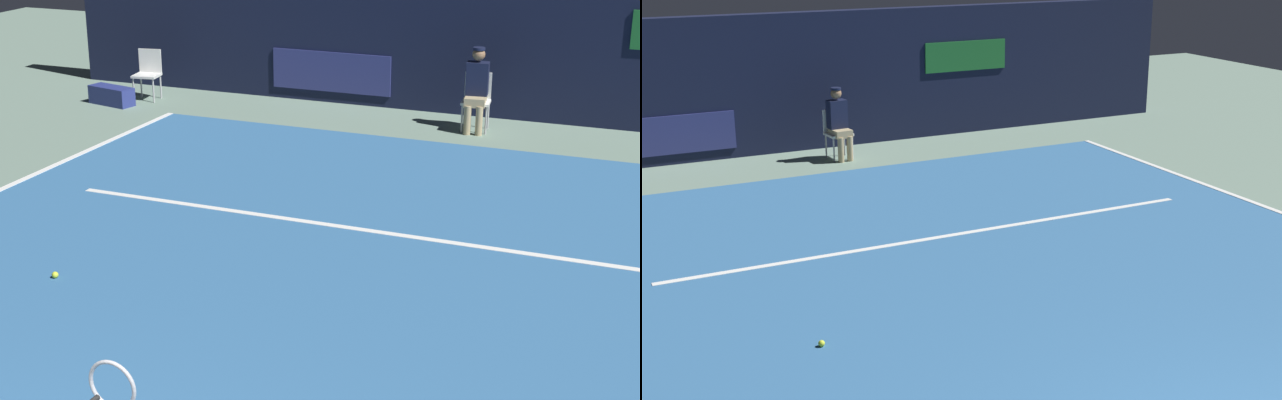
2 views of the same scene
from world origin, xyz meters
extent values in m
plane|color=slate|center=(0.00, 4.98, 0.00)|extent=(30.68, 30.68, 0.00)
cube|color=#336699|center=(0.00, 4.98, 0.01)|extent=(9.98, 11.95, 0.01)
cube|color=white|center=(0.00, 7.07, 0.01)|extent=(7.78, 0.10, 0.01)
cube|color=#141933|center=(0.00, 12.89, 1.30)|extent=(15.59, 0.30, 2.60)
cube|color=navy|center=(-2.73, 12.73, 0.55)|extent=(2.20, 0.04, 0.70)
torus|color=#B2B2B7|center=(0.55, 1.16, 1.35)|extent=(0.30, 0.03, 0.30)
cube|color=white|center=(0.07, 11.85, 0.46)|extent=(0.48, 0.45, 0.04)
cube|color=white|center=(0.04, 12.04, 0.69)|extent=(0.42, 0.08, 0.42)
cylinder|color=#B2B2B7|center=(-0.10, 11.65, 0.23)|extent=(0.03, 0.03, 0.46)
cylinder|color=#B2B2B7|center=(0.27, 11.70, 0.23)|extent=(0.03, 0.03, 0.46)
cylinder|color=#B2B2B7|center=(-0.14, 11.99, 0.23)|extent=(0.03, 0.03, 0.46)
cylinder|color=#B2B2B7|center=(0.23, 12.04, 0.23)|extent=(0.03, 0.03, 0.46)
cube|color=tan|center=(0.08, 11.77, 0.50)|extent=(0.37, 0.44, 0.14)
cylinder|color=tan|center=(0.01, 11.58, 0.23)|extent=(0.11, 0.11, 0.46)
cylinder|color=tan|center=(0.19, 11.60, 0.23)|extent=(0.11, 0.11, 0.46)
cube|color=#141933|center=(0.06, 11.89, 0.83)|extent=(0.36, 0.26, 0.52)
sphere|color=#8C6647|center=(0.06, 11.89, 1.21)|extent=(0.20, 0.20, 0.20)
cylinder|color=#141933|center=(0.06, 11.89, 1.30)|extent=(0.19, 0.19, 0.04)
cube|color=white|center=(-5.84, 11.69, 0.44)|extent=(0.50, 0.46, 0.04)
cube|color=white|center=(-5.88, 11.89, 0.67)|extent=(0.42, 0.10, 0.42)
cylinder|color=#B2B2B7|center=(-6.00, 11.49, 0.22)|extent=(0.03, 0.03, 0.44)
cylinder|color=#B2B2B7|center=(-5.63, 11.55, 0.22)|extent=(0.03, 0.03, 0.44)
cylinder|color=#B2B2B7|center=(-6.06, 11.83, 0.22)|extent=(0.03, 0.03, 0.44)
cylinder|color=#B2B2B7|center=(-5.69, 11.89, 0.22)|extent=(0.03, 0.03, 0.44)
sphere|color=#CCE033|center=(-2.56, 4.62, 0.05)|extent=(0.07, 0.07, 0.07)
cube|color=navy|center=(-6.24, 11.16, 0.16)|extent=(0.89, 0.49, 0.32)
camera|label=1|loc=(3.28, -2.59, 4.01)|focal=53.44mm
camera|label=2|loc=(-4.84, -3.21, 4.08)|focal=49.02mm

